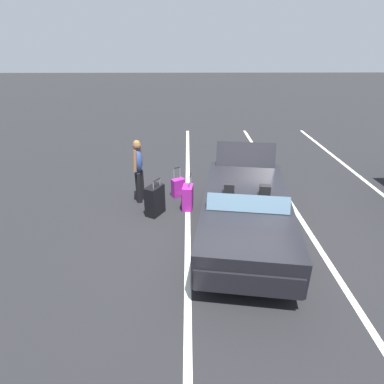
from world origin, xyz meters
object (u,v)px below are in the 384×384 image
object	(u,v)px
convertible_car	(246,218)
suitcase_medium_bright	(188,198)
suitcase_small_carryon	(178,187)
traveler_person	(138,168)
suitcase_large_black	(155,200)

from	to	relation	value
convertible_car	suitcase_medium_bright	xyz separation A→B (m)	(-1.51, -1.18, -0.28)
suitcase_small_carryon	convertible_car	bearing A→B (deg)	2.46
traveler_person	suitcase_small_carryon	bearing A→B (deg)	25.62
suitcase_small_carryon	traveler_person	xyz separation A→B (m)	(0.25, -0.99, 0.68)
convertible_car	suitcase_large_black	bearing A→B (deg)	-114.18
convertible_car	suitcase_small_carryon	size ratio (longest dim) A/B	5.30
suitcase_large_black	suitcase_small_carryon	bearing A→B (deg)	-88.77
convertible_car	traveler_person	xyz separation A→B (m)	(-1.99, -2.43, 0.34)
suitcase_large_black	traveler_person	xyz separation A→B (m)	(-0.73, -0.45, 0.56)
suitcase_small_carryon	traveler_person	bearing A→B (deg)	-106.16
suitcase_medium_bright	traveler_person	world-z (taller)	traveler_person
suitcase_large_black	suitcase_medium_bright	size ratio (longest dim) A/B	1.01
suitcase_small_carryon	traveler_person	distance (m)	1.23
convertible_car	suitcase_medium_bright	size ratio (longest dim) A/B	4.72
convertible_car	suitcase_medium_bright	world-z (taller)	convertible_car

